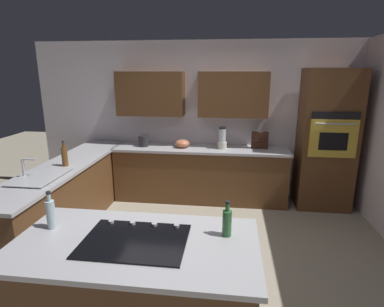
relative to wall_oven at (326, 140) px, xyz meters
name	(u,v)px	position (x,y,z in m)	size (l,w,h in m)	color
ground_plane	(194,257)	(1.85, 1.72, -1.08)	(14.00, 14.00, 0.00)	#9E937F
wall_back	(204,114)	(1.92, -0.33, 0.34)	(6.00, 0.44, 2.60)	silver
lower_cabinets_back	(200,175)	(1.95, 0.00, -0.65)	(2.80, 0.60, 0.86)	brown
countertop_back	(201,149)	(1.95, 0.00, -0.20)	(2.84, 0.64, 0.04)	#B2B2B7
lower_cabinets_side	(68,197)	(3.67, 1.17, -0.65)	(0.60, 2.90, 0.86)	brown
countertop_side	(65,166)	(3.67, 1.17, -0.20)	(0.64, 2.94, 0.04)	#B2B2B7
island_base	(138,296)	(2.14, 2.93, -0.65)	(1.73, 0.88, 0.86)	brown
island_top	(135,244)	(2.14, 2.93, -0.20)	(1.81, 0.96, 0.04)	#B2B2B7
wall_oven	(326,140)	(0.00, 0.00, 0.00)	(0.80, 0.66, 2.15)	brown
sink_unit	(40,176)	(3.68, 1.71, -0.16)	(0.46, 0.70, 0.23)	#515456
cooktop	(135,240)	(2.14, 2.93, -0.17)	(0.76, 0.56, 0.03)	black
blender	(222,139)	(1.60, 0.02, -0.03)	(0.15, 0.15, 0.35)	beige
mixing_bowl	(182,144)	(2.25, 0.02, -0.11)	(0.24, 0.24, 0.13)	#CC724C
spice_rack	(260,140)	(1.00, -0.08, -0.05)	(0.26, 0.11, 0.27)	#381E14
kettle	(144,141)	(2.90, 0.02, -0.09)	(0.17, 0.17, 0.18)	#262628
dish_soap_bottle	(65,156)	(3.62, 1.23, -0.04)	(0.08, 0.08, 0.34)	brown
oil_bottle	(51,213)	(2.86, 2.81, -0.05)	(0.07, 0.07, 0.31)	silver
second_bottle	(227,222)	(1.48, 2.76, -0.07)	(0.07, 0.07, 0.28)	#336B38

